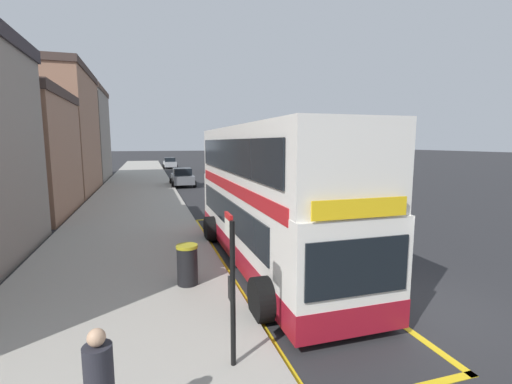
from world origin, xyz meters
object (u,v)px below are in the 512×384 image
(litter_bin, at_px, (187,265))
(parked_car_maroon_far, at_px, (217,166))
(double_decker_bus, at_px, (267,200))
(parked_car_silver_ahead, at_px, (170,163))
(bus_stop_sign, at_px, (232,277))
(parked_car_grey_across, at_px, (182,177))

(litter_bin, bearing_deg, parked_car_maroon_far, 78.13)
(double_decker_bus, relative_size, litter_bin, 9.75)
(parked_car_maroon_far, relative_size, parked_car_silver_ahead, 1.00)
(bus_stop_sign, relative_size, parked_car_grey_across, 0.62)
(double_decker_bus, distance_m, parked_car_silver_ahead, 44.45)
(bus_stop_sign, bearing_deg, litter_bin, 95.68)
(litter_bin, bearing_deg, parked_car_silver_ahead, 87.11)
(parked_car_grey_across, relative_size, litter_bin, 3.88)
(parked_car_maroon_far, bearing_deg, parked_car_silver_ahead, 125.62)
(parked_car_grey_across, bearing_deg, parked_car_silver_ahead, -88.98)
(litter_bin, bearing_deg, parked_car_grey_across, 84.97)
(double_decker_bus, xyz_separation_m, litter_bin, (-2.76, -1.55, -1.38))
(parked_car_silver_ahead, height_order, litter_bin, parked_car_silver_ahead)
(parked_car_silver_ahead, bearing_deg, litter_bin, -92.78)
(parked_car_maroon_far, height_order, parked_car_grey_across, same)
(double_decker_bus, relative_size, parked_car_silver_ahead, 2.51)
(bus_stop_sign, distance_m, litter_bin, 3.82)
(parked_car_maroon_far, distance_m, litter_bin, 38.65)
(double_decker_bus, height_order, parked_car_silver_ahead, double_decker_bus)
(parked_car_grey_across, bearing_deg, litter_bin, 86.71)
(parked_car_maroon_far, distance_m, parked_car_silver_ahead, 9.90)
(bus_stop_sign, distance_m, parked_car_grey_across, 26.82)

